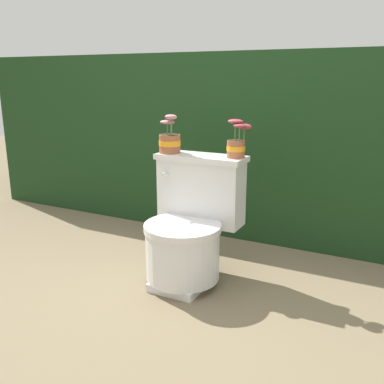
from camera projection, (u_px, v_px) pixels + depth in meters
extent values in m
plane|color=#75664C|center=(178.00, 284.00, 2.34)|extent=(12.00, 12.00, 0.00)
cube|color=#193819|center=(256.00, 140.00, 3.25)|extent=(4.38, 0.94, 1.26)
cube|color=silver|center=(183.00, 280.00, 2.33)|extent=(0.26, 0.34, 0.04)
cylinder|color=silver|center=(183.00, 254.00, 2.29)|extent=(0.40, 0.40, 0.27)
cylinder|color=silver|center=(183.00, 227.00, 2.25)|extent=(0.41, 0.41, 0.04)
cube|color=silver|center=(201.00, 192.00, 2.41)|extent=(0.48, 0.17, 0.36)
cube|color=silver|center=(201.00, 158.00, 2.36)|extent=(0.50, 0.19, 0.03)
cylinder|color=silver|center=(165.00, 174.00, 2.36)|extent=(0.02, 0.05, 0.02)
cylinder|color=#9E5638|center=(170.00, 144.00, 2.40)|extent=(0.12, 0.12, 0.10)
cylinder|color=orange|center=(170.00, 143.00, 2.40)|extent=(0.12, 0.12, 0.03)
cylinder|color=#332319|center=(170.00, 136.00, 2.39)|extent=(0.11, 0.11, 0.01)
cylinder|color=#4C753D|center=(167.00, 129.00, 2.38)|extent=(0.01, 0.01, 0.06)
ellipsoid|color=#B26B75|center=(167.00, 122.00, 2.37)|extent=(0.09, 0.06, 0.02)
cylinder|color=#4C753D|center=(171.00, 127.00, 2.35)|extent=(0.01, 0.01, 0.09)
ellipsoid|color=#B26B75|center=(171.00, 117.00, 2.34)|extent=(0.07, 0.05, 0.03)
cylinder|color=#4C753D|center=(172.00, 127.00, 2.35)|extent=(0.01, 0.01, 0.10)
ellipsoid|color=#B26B75|center=(171.00, 117.00, 2.34)|extent=(0.05, 0.04, 0.02)
cylinder|color=#9E5638|center=(236.00, 149.00, 2.26)|extent=(0.10, 0.10, 0.09)
cylinder|color=orange|center=(236.00, 148.00, 2.26)|extent=(0.10, 0.10, 0.03)
cylinder|color=#332319|center=(236.00, 142.00, 2.25)|extent=(0.09, 0.09, 0.01)
cylinder|color=#4C753D|center=(244.00, 134.00, 2.25)|extent=(0.01, 0.01, 0.06)
ellipsoid|color=#93333D|center=(244.00, 127.00, 2.24)|extent=(0.08, 0.06, 0.03)
cylinder|color=#4C753D|center=(235.00, 132.00, 2.25)|extent=(0.01, 0.01, 0.09)
ellipsoid|color=#93333D|center=(236.00, 121.00, 2.24)|extent=(0.09, 0.06, 0.02)
cylinder|color=#4C753D|center=(239.00, 134.00, 2.22)|extent=(0.01, 0.01, 0.07)
ellipsoid|color=#93333D|center=(240.00, 126.00, 2.21)|extent=(0.07, 0.05, 0.02)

